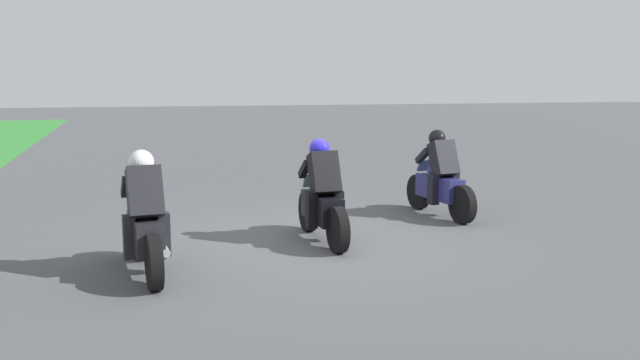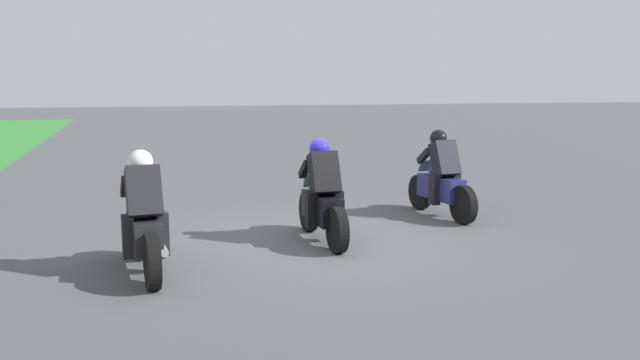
# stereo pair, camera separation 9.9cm
# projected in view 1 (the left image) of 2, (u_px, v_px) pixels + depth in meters

# --- Properties ---
(ground_plane) EXTENTS (120.00, 120.00, 0.00)m
(ground_plane) POSITION_uv_depth(u_px,v_px,m) (315.00, 240.00, 9.64)
(ground_plane) COLOR #4B4D51
(rider_lane_a) EXTENTS (2.04, 0.56, 1.51)m
(rider_lane_a) POSITION_uv_depth(u_px,v_px,m) (440.00, 181.00, 11.34)
(rider_lane_a) COLOR black
(rider_lane_a) RESTS_ON ground_plane
(rider_lane_b) EXTENTS (2.04, 0.54, 1.51)m
(rider_lane_b) POSITION_uv_depth(u_px,v_px,m) (322.00, 199.00, 9.50)
(rider_lane_b) COLOR black
(rider_lane_b) RESTS_ON ground_plane
(rider_lane_c) EXTENTS (2.04, 0.56, 1.51)m
(rider_lane_c) POSITION_uv_depth(u_px,v_px,m) (145.00, 224.00, 7.86)
(rider_lane_c) COLOR black
(rider_lane_c) RESTS_ON ground_plane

